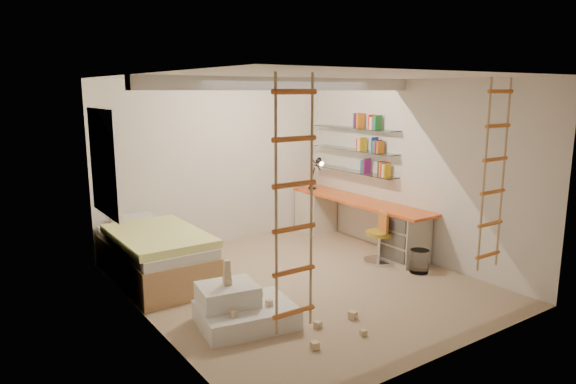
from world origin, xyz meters
TOP-DOWN VIEW (x-y plane):
  - floor at (0.00, 0.00)m, footprint 4.50×4.50m
  - ceiling_beam at (0.00, 0.30)m, footprint 4.00×0.18m
  - window_frame at (-1.97, 1.50)m, footprint 0.06×1.15m
  - window_blind at (-1.93, 1.50)m, footprint 0.02×1.00m
  - rope_ladder_left at (-1.35, -1.75)m, footprint 0.41×0.04m
  - rope_ladder_right at (1.35, -1.75)m, footprint 0.41×0.04m
  - waste_bin at (1.56, -0.59)m, footprint 0.25×0.25m
  - desk at (1.72, 0.86)m, footprint 0.56×2.80m
  - shelves at (1.87, 1.13)m, footprint 0.25×1.80m
  - bed at (-1.48, 1.23)m, footprint 1.02×2.00m
  - task_lamp at (1.67, 1.82)m, footprint 0.14×0.36m
  - swivel_chair at (1.40, 0.01)m, footprint 0.59×0.59m
  - play_platform at (-1.22, -0.59)m, footprint 1.09×0.91m
  - toy_blocks at (-0.93, -0.89)m, footprint 1.33×1.11m
  - books at (1.87, 1.13)m, footprint 0.14×0.58m

SIDE VIEW (x-z plane):
  - floor at x=0.00m, z-range 0.00..0.00m
  - waste_bin at x=1.56m, z-range 0.00..0.32m
  - play_platform at x=-1.22m, z-range -0.05..0.39m
  - toy_blocks at x=-0.93m, z-range -0.10..0.61m
  - swivel_chair at x=1.40m, z-range -0.10..0.66m
  - bed at x=-1.48m, z-range -0.02..0.67m
  - desk at x=1.72m, z-range 0.03..0.78m
  - task_lamp at x=1.67m, z-range 0.85..1.42m
  - shelves at x=1.87m, z-range 1.14..1.86m
  - rope_ladder_left at x=-1.35m, z-range 0.45..2.58m
  - rope_ladder_right at x=1.35m, z-range 0.45..2.58m
  - window_frame at x=-1.97m, z-range 0.88..2.23m
  - window_blind at x=-1.93m, z-range 0.95..2.15m
  - books at x=1.87m, z-range 1.16..2.08m
  - ceiling_beam at x=0.00m, z-range 2.44..2.60m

